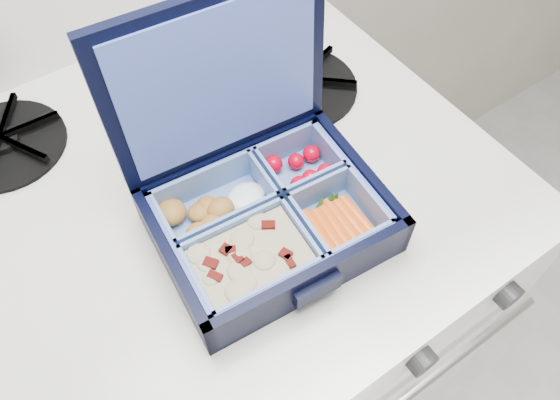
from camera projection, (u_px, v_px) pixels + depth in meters
stove at (231, 319)px, 1.05m from camera, size 0.64×0.64×0.96m
bento_box at (270, 220)px, 0.58m from camera, size 0.25×0.20×0.06m
burner_grate at (298, 82)px, 0.72m from camera, size 0.20×0.20×0.02m
burner_grate_rear at (3, 142)px, 0.67m from camera, size 0.16×0.16×0.02m
fork at (224, 161)px, 0.66m from camera, size 0.16×0.15×0.01m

